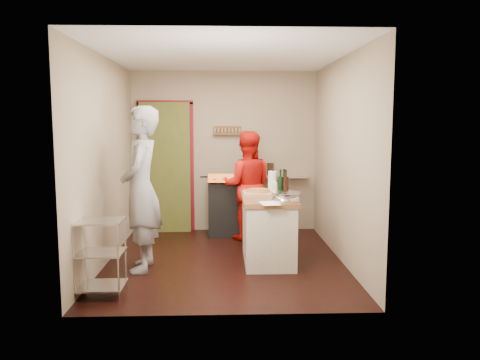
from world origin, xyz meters
The scene contains 10 objects.
floor centered at (0.00, 0.00, 0.00)m, with size 3.50×3.50×0.00m, color black.
back_wall centered at (-0.64, 1.78, 1.13)m, with size 3.00×0.44×2.60m.
left_wall centered at (-1.50, 0.00, 1.30)m, with size 0.04×3.50×2.60m, color gray.
right_wall centered at (1.50, 0.00, 1.30)m, with size 0.04×3.50×2.60m, color gray.
ceiling centered at (0.00, 0.00, 2.61)m, with size 3.00×3.50×0.02m, color white.
stove centered at (0.05, 1.42, 0.45)m, with size 0.60×0.63×1.00m.
wire_shelving centered at (-1.28, -1.20, 0.44)m, with size 0.48×0.40×0.80m.
island centered at (0.56, -0.07, 0.45)m, with size 0.68×1.22×1.15m.
person_stripe centered at (-1.00, -0.34, 0.99)m, with size 0.72×0.47×1.97m, color #BCBDC1.
person_red centered at (0.34, 1.14, 0.82)m, with size 0.80×0.62×1.65m, color red.
Camera 1 is at (-0.01, -5.91, 1.77)m, focal length 35.00 mm.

